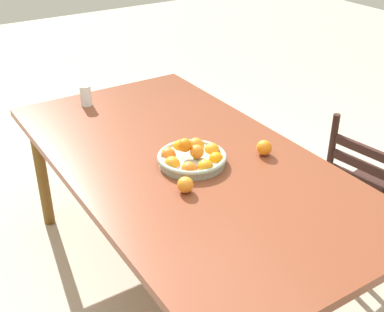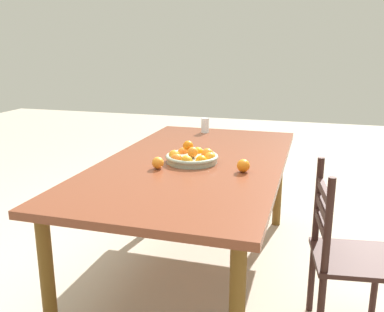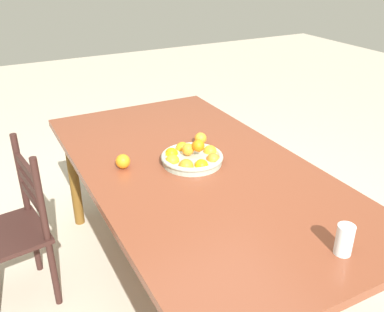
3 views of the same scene
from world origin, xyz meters
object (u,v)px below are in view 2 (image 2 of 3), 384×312
Objects in this scene: fruit_bowl at (192,157)px; drinking_glass at (205,125)px; chair_near_window at (345,256)px; dining_table at (194,171)px; orange_loose_0 at (243,166)px; orange_loose_1 at (158,163)px.

fruit_bowl is 2.70× the size of drinking_glass.
chair_near_window is at bearing 40.76° from drinking_glass.
chair_near_window is (0.37, 0.90, -0.27)m from dining_table.
chair_near_window is at bearing 69.89° from orange_loose_0.
drinking_glass is at bearing -179.98° from orange_loose_1.
fruit_bowl reaches higher than drinking_glass.
drinking_glass reaches higher than dining_table.
dining_table is 1.01m from chair_near_window.
chair_near_window is 12.23× the size of orange_loose_0.
chair_near_window is 0.71m from orange_loose_0.
dining_table is at bearing 147.50° from orange_loose_1.
orange_loose_0 is at bearing 25.72° from drinking_glass.
dining_table is 0.11m from fruit_bowl.
orange_loose_0 is at bearing 63.83° from dining_table.
fruit_bowl is 0.24m from orange_loose_1.
drinking_glass is at bearing 32.97° from chair_near_window.
chair_near_window is 1.66m from drinking_glass.
chair_near_window is 7.55× the size of drinking_glass.
orange_loose_1 is at bearing 74.99° from chair_near_window.
orange_loose_1 is at bearing -39.45° from fruit_bowl.
drinking_glass is at bearing -170.36° from fruit_bowl.
fruit_bowl is 0.91m from drinking_glass.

